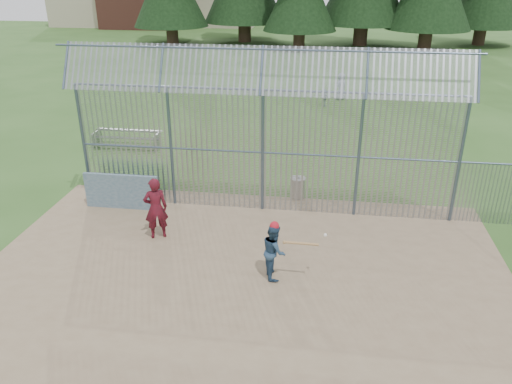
# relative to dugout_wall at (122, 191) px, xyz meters

# --- Properties ---
(ground) EXTENTS (120.00, 120.00, 0.00)m
(ground) POSITION_rel_dugout_wall_xyz_m (4.60, -2.90, -0.62)
(ground) COLOR #2D511E
(ground) RESTS_ON ground
(dirt_infield) EXTENTS (14.00, 10.00, 0.02)m
(dirt_infield) POSITION_rel_dugout_wall_xyz_m (4.60, -3.40, -0.61)
(dirt_infield) COLOR #756047
(dirt_infield) RESTS_ON ground
(dugout_wall) EXTENTS (2.50, 0.12, 1.20)m
(dugout_wall) POSITION_rel_dugout_wall_xyz_m (0.00, 0.00, 0.00)
(dugout_wall) COLOR #38566B
(dugout_wall) RESTS_ON dirt_infield
(batter) EXTENTS (0.74, 0.85, 1.49)m
(batter) POSITION_rel_dugout_wall_xyz_m (5.40, -3.27, 0.14)
(batter) COLOR navy
(batter) RESTS_ON dirt_infield
(onlooker) EXTENTS (0.81, 0.70, 1.89)m
(onlooker) POSITION_rel_dugout_wall_xyz_m (1.76, -1.71, 0.34)
(onlooker) COLOR maroon
(onlooker) RESTS_ON dirt_infield
(bg_kid_standing) EXTENTS (0.92, 0.89, 1.60)m
(bg_kid_standing) POSITION_rel_dugout_wall_xyz_m (7.36, 16.08, 0.18)
(bg_kid_standing) COLOR slate
(bg_kid_standing) RESTS_ON ground
(bg_kid_seated) EXTENTS (0.59, 0.59, 1.01)m
(bg_kid_seated) POSITION_rel_dugout_wall_xyz_m (6.43, 14.24, -0.12)
(bg_kid_seated) COLOR slate
(bg_kid_seated) RESTS_ON ground
(batting_gear) EXTENTS (1.43, 0.31, 0.52)m
(batting_gear) POSITION_rel_dugout_wall_xyz_m (5.60, -3.30, 0.78)
(batting_gear) COLOR #B11725
(batting_gear) RESTS_ON ground
(trash_can) EXTENTS (0.56, 0.56, 0.82)m
(trash_can) POSITION_rel_dugout_wall_xyz_m (5.70, 1.67, -0.24)
(trash_can) COLOR gray
(trash_can) RESTS_ON ground
(bleacher) EXTENTS (3.00, 0.95, 0.72)m
(bleacher) POSITION_rel_dugout_wall_xyz_m (-2.13, 5.87, -0.21)
(bleacher) COLOR gray
(bleacher) RESTS_ON ground
(backstop_fence) EXTENTS (20.09, 0.81, 5.30)m
(backstop_fence) POSITION_rel_dugout_wall_xyz_m (6.41, 0.53, 1.74)
(backstop_fence) COLOR #47566B
(backstop_fence) RESTS_ON ground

